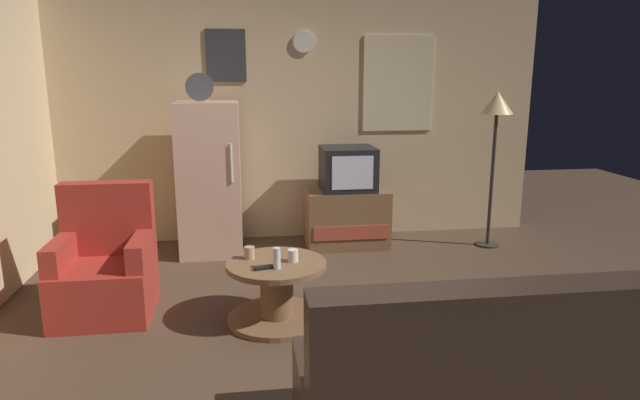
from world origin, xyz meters
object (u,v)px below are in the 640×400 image
(wine_glass, at_px, (277,258))
(mug_ceramic_white, at_px, (293,256))
(fridge, at_px, (210,178))
(mug_ceramic_tan, at_px, (249,253))
(coffee_table, at_px, (277,291))
(tv_stand, at_px, (346,218))
(armchair, at_px, (106,269))
(standing_lamp, at_px, (496,115))
(remote_control, at_px, (265,267))
(crt_tv, at_px, (348,169))
(couch, at_px, (480,388))

(wine_glass, distance_m, mug_ceramic_white, 0.18)
(fridge, xyz_separation_m, mug_ceramic_white, (0.67, -1.69, -0.26))
(wine_glass, xyz_separation_m, mug_ceramic_tan, (-0.18, 0.24, -0.03))
(coffee_table, xyz_separation_m, mug_ceramic_tan, (-0.19, 0.10, 0.27))
(wine_glass, bearing_deg, coffee_table, 88.70)
(tv_stand, height_order, armchair, armchair)
(tv_stand, xyz_separation_m, armchair, (-2.09, -1.38, 0.04))
(standing_lamp, bearing_deg, fridge, 176.41)
(remote_control, bearing_deg, armchair, 144.51)
(tv_stand, xyz_separation_m, mug_ceramic_tan, (-1.02, -1.62, 0.20))
(standing_lamp, bearing_deg, wine_glass, -144.54)
(tv_stand, bearing_deg, crt_tv, -6.24)
(tv_stand, bearing_deg, wine_glass, -114.24)
(standing_lamp, bearing_deg, mug_ceramic_white, -145.27)
(mug_ceramic_white, relative_size, couch, 0.05)
(standing_lamp, bearing_deg, mug_ceramic_tan, -150.56)
(wine_glass, relative_size, remote_control, 1.00)
(tv_stand, height_order, remote_control, tv_stand)
(tv_stand, bearing_deg, armchair, -146.61)
(tv_stand, relative_size, crt_tv, 1.56)
(fridge, xyz_separation_m, crt_tv, (1.39, 0.03, 0.06))
(wine_glass, bearing_deg, fridge, 106.69)
(standing_lamp, relative_size, armchair, 1.66)
(standing_lamp, xyz_separation_m, remote_control, (-2.39, -1.64, -0.90))
(mug_ceramic_white, bearing_deg, crt_tv, 67.30)
(remote_control, bearing_deg, mug_ceramic_tan, 99.82)
(crt_tv, relative_size, mug_ceramic_tan, 6.00)
(couch, bearing_deg, crt_tv, 90.51)
(coffee_table, bearing_deg, mug_ceramic_tan, 151.77)
(tv_stand, xyz_separation_m, couch, (0.04, -3.25, 0.02))
(tv_stand, xyz_separation_m, wine_glass, (-0.83, -1.85, 0.23))
(mug_ceramic_tan, relative_size, remote_control, 0.60)
(tv_stand, relative_size, armchair, 0.87)
(mug_ceramic_tan, distance_m, couch, 1.95)
(coffee_table, xyz_separation_m, mug_ceramic_white, (0.12, -0.01, 0.27))
(tv_stand, distance_m, armchair, 2.51)
(mug_ceramic_tan, distance_m, remote_control, 0.26)
(crt_tv, height_order, mug_ceramic_tan, crt_tv)
(crt_tv, height_order, mug_ceramic_white, crt_tv)
(coffee_table, height_order, mug_ceramic_white, mug_ceramic_white)
(remote_control, relative_size, couch, 0.09)
(wine_glass, distance_m, mug_ceramic_tan, 0.30)
(fridge, distance_m, crt_tv, 1.39)
(fridge, relative_size, wine_glass, 11.80)
(mug_ceramic_white, bearing_deg, remote_control, -148.63)
(fridge, relative_size, mug_ceramic_tan, 19.67)
(wine_glass, bearing_deg, tv_stand, 65.76)
(crt_tv, xyz_separation_m, coffee_table, (-0.84, -1.72, -0.59))
(armchair, height_order, couch, armchair)
(mug_ceramic_white, height_order, couch, couch)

